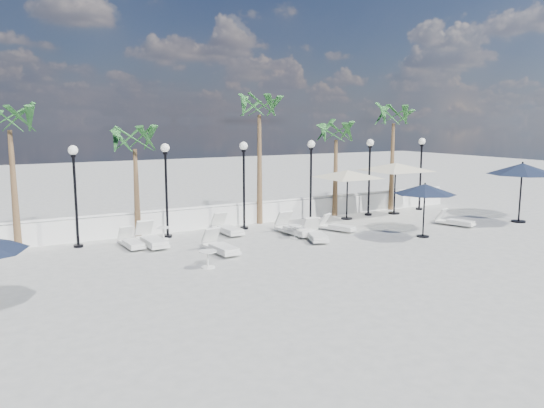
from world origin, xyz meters
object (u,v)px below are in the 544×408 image
parasol_navy_right (522,169)px  parasol_cream_sq_a (396,163)px  lounger_4 (316,234)px  parasol_cream_sq_b (348,170)px  lounger_3 (151,239)px  lounger_6 (337,226)px  parasol_navy_mid (425,189)px  lounger_2 (227,228)px  lounger_7 (455,221)px  lounger_5 (295,228)px  lounger_1 (220,246)px  lounger_0 (131,242)px

parasol_navy_right → parasol_cream_sq_a: 5.83m
lounger_4 → parasol_cream_sq_b: size_ratio=0.40×
lounger_3 → parasol_cream_sq_b: size_ratio=0.42×
lounger_6 → lounger_4: bearing=-172.5°
lounger_4 → parasol_navy_mid: bearing=-0.5°
lounger_2 → parasol_cream_sq_b: parasol_cream_sq_b is taller
lounger_6 → parasol_navy_right: 9.34m
parasol_navy_right → parasol_cream_sq_b: bearing=145.0°
lounger_2 → lounger_7: size_ratio=1.11×
lounger_5 → lounger_6: bearing=-9.5°
lounger_5 → lounger_6: 2.04m
lounger_1 → lounger_2: lounger_2 is taller
lounger_5 → parasol_navy_mid: bearing=-36.5°
lounger_7 → parasol_navy_mid: parasol_navy_mid is taller
lounger_5 → parasol_cream_sq_a: bearing=11.7°
lounger_2 → lounger_4: bearing=-49.6°
lounger_2 → lounger_4: 3.84m
lounger_1 → lounger_5: lounger_5 is taller
lounger_6 → lounger_7: bearing=-39.8°
lounger_4 → lounger_2: bearing=153.3°
lounger_1 → parasol_cream_sq_a: 11.81m
lounger_5 → lounger_3: bearing=168.0°
lounger_0 → parasol_cream_sq_a: bearing=-0.2°
lounger_7 → parasol_navy_right: parasol_navy_right is taller
parasol_navy_right → lounger_4: bearing=171.9°
parasol_navy_mid → lounger_7: bearing=18.6°
parasol_navy_right → lounger_0: bearing=167.4°
lounger_7 → parasol_navy_mid: bearing=179.8°
lounger_7 → parasol_navy_right: (3.31, -0.86, 2.29)m
lounger_1 → lounger_7: size_ratio=1.10×
lounger_2 → parasol_navy_right: 13.98m
lounger_7 → parasol_cream_sq_a: 4.46m
lounger_2 → lounger_6: lounger_2 is taller
lounger_1 → parasol_navy_right: parasol_navy_right is taller
lounger_7 → lounger_5: bearing=146.6°
lounger_2 → parasol_navy_mid: bearing=-35.5°
lounger_1 → parasol_navy_mid: bearing=-14.1°
lounger_4 → lounger_6: (1.81, 1.05, -0.04)m
lounger_4 → lounger_5: lounger_5 is taller
parasol_cream_sq_b → lounger_6: bearing=-135.2°
lounger_7 → lounger_3: bearing=149.0°
lounger_2 → lounger_1: bearing=-120.9°
lounger_5 → lounger_2: bearing=144.1°
lounger_1 → parasol_navy_right: size_ratio=0.63×
lounger_2 → parasol_cream_sq_b: 6.85m
lounger_0 → lounger_7: bearing=-15.5°
lounger_0 → lounger_7: (13.96, -3.02, 0.00)m
lounger_5 → parasol_cream_sq_b: 4.98m
lounger_2 → parasol_cream_sq_b: size_ratio=0.39×
lounger_0 → lounger_6: lounger_0 is taller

